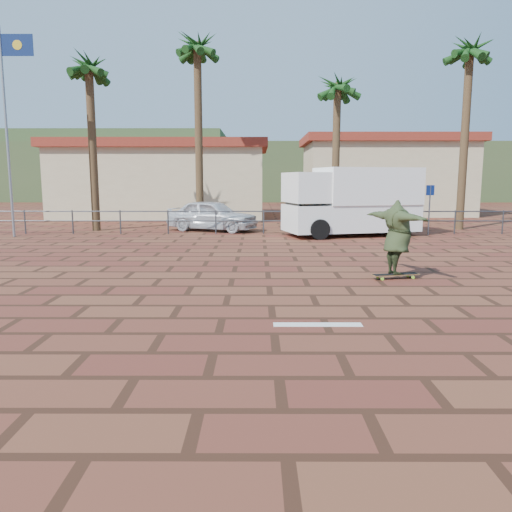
{
  "coord_description": "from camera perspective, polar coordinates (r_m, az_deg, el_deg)",
  "views": [
    {
      "loc": [
        -0.25,
        -8.82,
        2.27
      ],
      "look_at": [
        -0.28,
        0.74,
        0.8
      ],
      "focal_mm": 35.0,
      "sensor_mm": 36.0,
      "label": 1
    }
  ],
  "objects": [
    {
      "name": "skateboarder",
      "position": [
        11.83,
        15.83,
        2.06
      ],
      "size": [
        1.33,
        2.15,
        1.7
      ],
      "primitive_type": "imported",
      "rotation": [
        0.0,
        0.0,
        1.96
      ],
      "color": "#303C20",
      "rests_on": "longboard"
    },
    {
      "name": "flagpole",
      "position": [
        22.16,
        -26.41,
        14.0
      ],
      "size": [
        1.3,
        0.1,
        8.0
      ],
      "color": "gray",
      "rests_on": "ground"
    },
    {
      "name": "car_white",
      "position": [
        22.29,
        11.34,
        4.49
      ],
      "size": [
        4.36,
        2.57,
        1.36
      ],
      "primitive_type": "imported",
      "rotation": [
        0.0,
        0.0,
        1.28
      ],
      "color": "white",
      "rests_on": "ground"
    },
    {
      "name": "paint_stripe",
      "position": [
        8.0,
        7.06,
        -7.79
      ],
      "size": [
        1.4,
        0.22,
        0.01
      ],
      "primitive_type": "cube",
      "color": "white",
      "rests_on": "ground"
    },
    {
      "name": "ground",
      "position": [
        9.11,
        1.76,
        -5.7
      ],
      "size": [
        120.0,
        120.0,
        0.0
      ],
      "primitive_type": "plane",
      "color": "brown",
      "rests_on": "ground"
    },
    {
      "name": "guardrail",
      "position": [
        20.88,
        0.87,
        4.38
      ],
      "size": [
        24.06,
        0.06,
        1.0
      ],
      "color": "#47494F",
      "rests_on": "ground"
    },
    {
      "name": "palm_left",
      "position": [
        24.64,
        -6.72,
        22.03
      ],
      "size": [
        2.4,
        2.4,
        9.45
      ],
      "color": "brown",
      "rests_on": "ground"
    },
    {
      "name": "hill_back",
      "position": [
        68.39,
        -18.64,
        9.75
      ],
      "size": [
        35.0,
        14.0,
        8.0
      ],
      "primitive_type": "cube",
      "color": "#384C28",
      "rests_on": "ground"
    },
    {
      "name": "palm_right",
      "position": [
        25.18,
        23.24,
        20.25
      ],
      "size": [
        2.4,
        2.4,
        9.05
      ],
      "color": "brown",
      "rests_on": "ground"
    },
    {
      "name": "building_east",
      "position": [
        33.84,
        14.47,
        8.93
      ],
      "size": [
        10.6,
        6.6,
        5.0
      ],
      "color": "beige",
      "rests_on": "ground"
    },
    {
      "name": "palm_center",
      "position": [
        24.94,
        9.29,
        18.08
      ],
      "size": [
        2.4,
        2.4,
        7.75
      ],
      "color": "brown",
      "rests_on": "ground"
    },
    {
      "name": "campervan",
      "position": [
        20.7,
        10.92,
        6.29
      ],
      "size": [
        5.66,
        3.47,
        2.74
      ],
      "rotation": [
        0.0,
        0.0,
        0.26
      ],
      "color": "white",
      "rests_on": "ground"
    },
    {
      "name": "palm_far_left",
      "position": [
        23.9,
        -18.56,
        19.32
      ],
      "size": [
        2.4,
        2.4,
        8.25
      ],
      "color": "brown",
      "rests_on": "ground"
    },
    {
      "name": "building_west",
      "position": [
        31.35,
        -10.51,
        8.63
      ],
      "size": [
        12.6,
        7.6,
        4.5
      ],
      "color": "beige",
      "rests_on": "ground"
    },
    {
      "name": "car_silver",
      "position": [
        22.3,
        -5.02,
        4.65
      ],
      "size": [
        4.36,
        3.01,
        1.38
      ],
      "primitive_type": "imported",
      "rotation": [
        0.0,
        0.0,
        1.19
      ],
      "color": "silver",
      "rests_on": "ground"
    },
    {
      "name": "hill_front",
      "position": [
        58.82,
        0.43,
        9.46
      ],
      "size": [
        70.0,
        18.0,
        6.0
      ],
      "primitive_type": "cube",
      "color": "#384C28",
      "rests_on": "ground"
    },
    {
      "name": "longboard",
      "position": [
        11.95,
        15.66,
        -2.09
      ],
      "size": [
        1.15,
        0.49,
        0.11
      ],
      "rotation": [
        0.0,
        0.0,
        0.23
      ],
      "color": "olive",
      "rests_on": "ground"
    },
    {
      "name": "street_sign",
      "position": [
        21.73,
        19.24,
        6.04
      ],
      "size": [
        0.39,
        0.21,
        2.04
      ],
      "rotation": [
        0.0,
        0.0,
        0.44
      ],
      "color": "gray",
      "rests_on": "ground"
    }
  ]
}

